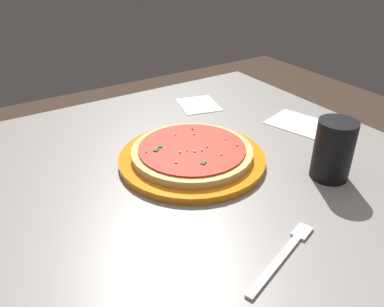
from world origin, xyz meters
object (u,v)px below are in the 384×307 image
object	(u,v)px
napkin_loose_left	(300,124)
fork	(284,254)
pizza	(192,151)
serving_plate	(192,159)
napkin_folded_right	(198,105)
cup_tall_drink	(333,150)

from	to	relation	value
napkin_loose_left	fork	bearing A→B (deg)	131.06
pizza	napkin_loose_left	bearing A→B (deg)	-88.44
napkin_loose_left	serving_plate	bearing A→B (deg)	91.56
serving_plate	napkin_folded_right	distance (m)	0.31
serving_plate	fork	world-z (taller)	serving_plate
napkin_loose_left	fork	xyz separation A→B (m)	(-0.32, 0.36, 0.00)
napkin_folded_right	pizza	bearing A→B (deg)	144.10
serving_plate	cup_tall_drink	bearing A→B (deg)	-134.25
serving_plate	napkin_folded_right	world-z (taller)	serving_plate
napkin_folded_right	napkin_loose_left	xyz separation A→B (m)	(-0.24, -0.15, 0.00)
cup_tall_drink	napkin_loose_left	distance (m)	0.25
serving_plate	pizza	bearing A→B (deg)	100.25
serving_plate	pizza	distance (m)	0.02
napkin_folded_right	napkin_loose_left	distance (m)	0.29
napkin_folded_right	napkin_loose_left	size ratio (longest dim) A/B	0.80
cup_tall_drink	serving_plate	bearing A→B (deg)	45.75
napkin_loose_left	fork	world-z (taller)	fork
serving_plate	napkin_folded_right	size ratio (longest dim) A/B	2.58
serving_plate	pizza	size ratio (longest dim) A/B	1.21
cup_tall_drink	napkin_folded_right	world-z (taller)	cup_tall_drink
fork	napkin_folded_right	bearing A→B (deg)	-20.85
napkin_folded_right	napkin_loose_left	world-z (taller)	same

